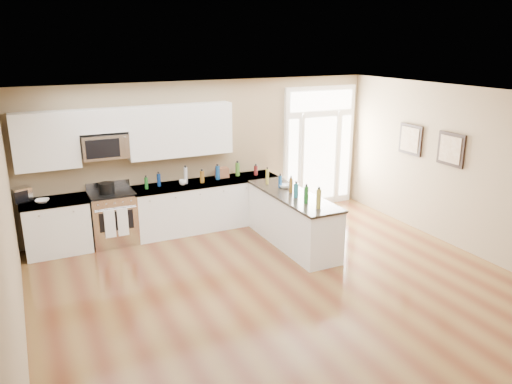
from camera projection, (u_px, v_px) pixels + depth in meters
ground at (315, 315)px, 6.67m from camera, size 8.00×8.00×0.00m
room_shell at (319, 193)px, 6.17m from camera, size 8.00×8.00×8.00m
back_cabinet_left at (57, 228)px, 8.53m from camera, size 1.10×0.66×0.94m
back_cabinet_right at (207, 206)px, 9.65m from camera, size 2.85×0.66×0.94m
peninsula_cabinet at (292, 221)px, 8.86m from camera, size 0.69×2.32×0.94m
upper_cabinet_left at (45, 141)px, 8.21m from camera, size 1.04×0.33×0.95m
upper_cabinet_right at (180, 130)px, 9.17m from camera, size 1.94×0.33×0.95m
upper_cabinet_short at (102, 120)px, 8.52m from camera, size 0.82×0.33×0.40m
microwave at (104, 146)px, 8.61m from camera, size 0.78×0.41×0.42m
entry_door at (319, 147)px, 10.75m from camera, size 1.70×0.10×2.60m
wall_art_near at (410, 139)px, 9.51m from camera, size 0.05×0.58×0.58m
wall_art_far at (451, 149)px, 8.65m from camera, size 0.05×0.58×0.58m
kitchen_range at (113, 218)px, 8.90m from camera, size 0.77×0.69×1.08m
stockpot at (107, 188)px, 8.69m from camera, size 0.30×0.30×0.21m
toaster_oven at (21, 195)px, 8.26m from camera, size 0.35×0.32×0.24m
cardboard_box at (222, 173)px, 9.74m from camera, size 0.24×0.17×0.19m
bowl_left at (42, 201)px, 8.24m from camera, size 0.27×0.27×0.05m
bowl_peninsula at (285, 186)px, 9.06m from camera, size 0.26×0.26×0.06m
cup_counter at (183, 182)px, 9.24m from camera, size 0.14×0.14×0.10m
counter_bottles at (246, 181)px, 9.04m from camera, size 2.31×2.47×0.32m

